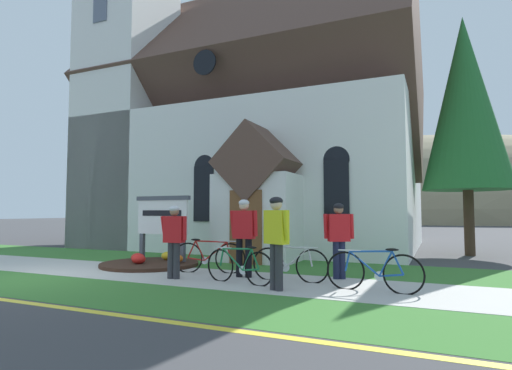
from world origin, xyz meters
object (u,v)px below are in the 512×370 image
(bicycle_orange, at_px, (239,266))
(roadside_conifer, at_px, (465,103))
(bicycle_black, at_px, (289,264))
(cyclist_in_blue_jersey, at_px, (174,236))
(church_sign, at_px, (162,218))
(bicycle_blue, at_px, (374,271))
(bicycle_green, at_px, (209,257))
(cyclist_in_white_jersey, at_px, (244,231))
(cyclist_in_green_jersey, at_px, (339,234))
(cyclist_in_yellow_jersey, at_px, (276,235))

(bicycle_orange, bearing_deg, roadside_conifer, 59.46)
(bicycle_black, height_order, cyclist_in_blue_jersey, cyclist_in_blue_jersey)
(church_sign, height_order, bicycle_blue, church_sign)
(church_sign, relative_size, cyclist_in_blue_jersey, 1.19)
(bicycle_green, xyz_separation_m, cyclist_in_blue_jersey, (-0.25, -1.07, 0.55))
(church_sign, distance_m, bicycle_blue, 6.43)
(church_sign, height_order, cyclist_in_blue_jersey, church_sign)
(cyclist_in_white_jersey, bearing_deg, church_sign, 159.01)
(bicycle_green, distance_m, cyclist_in_green_jersey, 3.18)
(bicycle_orange, xyz_separation_m, cyclist_in_white_jersey, (-0.26, 0.75, 0.68))
(bicycle_orange, bearing_deg, cyclist_in_white_jersey, 109.05)
(bicycle_orange, bearing_deg, cyclist_in_green_jersey, 38.46)
(church_sign, xyz_separation_m, cyclist_in_yellow_jersey, (4.43, -2.37, -0.24))
(cyclist_in_white_jersey, bearing_deg, roadside_conifer, 55.49)
(bicycle_blue, bearing_deg, bicycle_black, 166.92)
(bicycle_green, bearing_deg, cyclist_in_green_jersey, 7.27)
(cyclist_in_blue_jersey, bearing_deg, cyclist_in_white_jersey, 31.85)
(church_sign, height_order, cyclist_in_yellow_jersey, church_sign)
(cyclist_in_white_jersey, xyz_separation_m, cyclist_in_blue_jersey, (-1.33, -0.82, -0.11))
(cyclist_in_blue_jersey, xyz_separation_m, cyclist_in_green_jersey, (3.35, 1.47, 0.04))
(bicycle_green, distance_m, roadside_conifer, 10.44)
(cyclist_in_yellow_jersey, height_order, cyclist_in_blue_jersey, cyclist_in_yellow_jersey)
(cyclist_in_blue_jersey, height_order, cyclist_in_green_jersey, cyclist_in_green_jersey)
(bicycle_blue, bearing_deg, cyclist_in_blue_jersey, -175.73)
(bicycle_blue, bearing_deg, cyclist_in_white_jersey, 170.21)
(cyclist_in_yellow_jersey, distance_m, cyclist_in_white_jersey, 1.68)
(church_sign, bearing_deg, bicycle_black, -16.89)
(cyclist_in_green_jersey, bearing_deg, bicycle_green, -172.73)
(bicycle_black, height_order, cyclist_in_yellow_jersey, cyclist_in_yellow_jersey)
(church_sign, height_order, bicycle_orange, church_sign)
(bicycle_green, bearing_deg, church_sign, 155.31)
(bicycle_green, bearing_deg, cyclist_in_white_jersey, -13.13)
(cyclist_in_white_jersey, relative_size, cyclist_in_blue_jersey, 1.09)
(cyclist_in_yellow_jersey, bearing_deg, bicycle_black, 96.29)
(church_sign, relative_size, bicycle_black, 1.13)
(church_sign, distance_m, cyclist_in_yellow_jersey, 5.03)
(bicycle_green, relative_size, cyclist_in_blue_jersey, 1.08)
(bicycle_black, relative_size, cyclist_in_green_jersey, 1.02)
(bicycle_green, distance_m, bicycle_black, 2.22)
(cyclist_in_yellow_jersey, distance_m, roadside_conifer, 10.08)
(church_sign, relative_size, roadside_conifer, 0.23)
(cyclist_in_green_jersey, xyz_separation_m, roadside_conifer, (2.95, 6.59, 4.26))
(cyclist_in_white_jersey, distance_m, cyclist_in_blue_jersey, 1.56)
(cyclist_in_white_jersey, xyz_separation_m, cyclist_in_green_jersey, (2.02, 0.65, -0.07))
(church_sign, bearing_deg, bicycle_orange, -29.82)
(church_sign, height_order, bicycle_black, church_sign)
(church_sign, bearing_deg, cyclist_in_blue_jersey, -47.65)
(church_sign, xyz_separation_m, cyclist_in_blue_jersey, (1.87, -2.05, -0.35))
(bicycle_orange, relative_size, cyclist_in_blue_jersey, 1.04)
(bicycle_black, relative_size, cyclist_in_white_jersey, 0.97)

